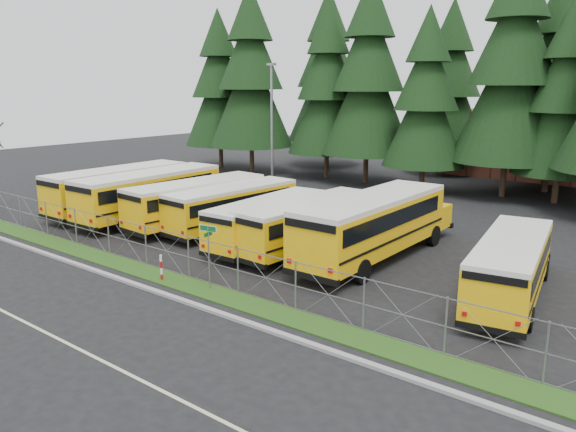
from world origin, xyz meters
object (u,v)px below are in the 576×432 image
object	(u,v)px
striped_bollard	(161,268)
street_sign	(209,244)
bus_east	(511,268)
bus_6	(377,227)
bus_1	(155,195)
bus_3	(237,208)
bus_0	(124,190)
bus_4	(273,222)
bus_2	(202,203)
light_standard	(272,124)
bus_5	(312,225)

from	to	relation	value
striped_bollard	street_sign	bearing A→B (deg)	12.35
bus_east	bus_6	bearing A→B (deg)	158.80
bus_1	bus_3	distance (m)	6.28
bus_0	striped_bollard	bearing A→B (deg)	-30.82
bus_6	street_sign	size ratio (longest dim) A/B	4.40
bus_1	striped_bollard	bearing A→B (deg)	-39.36
bus_east	striped_bollard	size ratio (longest dim) A/B	8.31
bus_6	street_sign	distance (m)	8.87
bus_4	bus_1	bearing A→B (deg)	176.60
bus_6	bus_east	xyz separation A→B (m)	(6.98, -1.49, -0.31)
bus_2	light_standard	bearing A→B (deg)	113.04
bus_5	striped_bollard	world-z (taller)	bus_5
bus_5	light_standard	xyz separation A→B (m)	(-12.29, 11.57, 4.13)
bus_2	street_sign	xyz separation A→B (m)	(8.40, -7.54, 0.61)
bus_3	bus_5	xyz separation A→B (m)	(6.01, -0.72, 0.02)
bus_6	bus_east	size ratio (longest dim) A/B	1.24
bus_0	striped_bollard	xyz separation A→B (m)	(12.85, -7.44, -0.93)
bus_0	bus_4	xyz separation A→B (m)	(13.09, 0.00, -0.25)
bus_0	bus_2	bearing A→B (deg)	4.52
bus_3	bus_4	xyz separation A→B (m)	(3.73, -1.21, -0.06)
bus_6	bus_4	bearing A→B (deg)	-167.25
bus_0	bus_4	bearing A→B (deg)	-0.71
bus_4	striped_bollard	world-z (taller)	bus_4
bus_3	light_standard	bearing A→B (deg)	123.97
bus_3	bus_6	bearing A→B (deg)	4.41
bus_1	bus_2	world-z (taller)	bus_1
bus_3	bus_6	distance (m)	9.36
bus_3	bus_1	bearing A→B (deg)	-165.56
striped_bollard	light_standard	xyz separation A→B (m)	(-9.76, 19.51, 4.90)
bus_3	bus_east	size ratio (longest dim) A/B	1.03
street_sign	bus_5	bearing A→B (deg)	89.63
bus_0	striped_bollard	distance (m)	14.88
bus_5	street_sign	world-z (taller)	street_sign
bus_6	light_standard	world-z (taller)	light_standard
bus_4	street_sign	xyz separation A→B (m)	(2.24, -6.90, 0.75)
bus_2	street_sign	size ratio (longest dim) A/B	3.86
bus_5	light_standard	size ratio (longest dim) A/B	1.03
bus_1	street_sign	size ratio (longest dim) A/B	4.23
street_sign	bus_1	bearing A→B (deg)	150.15
bus_3	bus_east	xyz separation A→B (m)	(16.33, -1.41, -0.04)
bus_east	bus_3	bearing A→B (deg)	165.89
street_sign	bus_2	bearing A→B (deg)	138.09
bus_2	bus_4	xyz separation A→B (m)	(6.16, -0.63, -0.13)
bus_3	street_sign	distance (m)	10.09
bus_4	street_sign	size ratio (longest dim) A/B	3.49
bus_2	bus_east	world-z (taller)	bus_2
bus_5	bus_3	bearing A→B (deg)	176.84
bus_0	bus_2	distance (m)	6.96
bus_3	striped_bollard	size ratio (longest dim) A/B	8.58
striped_bollard	light_standard	bearing A→B (deg)	116.57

